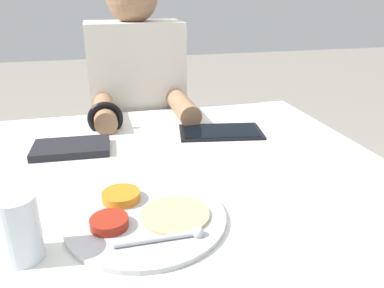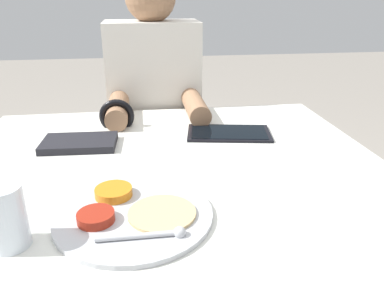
% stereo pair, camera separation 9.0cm
% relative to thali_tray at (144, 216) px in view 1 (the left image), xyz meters
% --- Properties ---
extents(dining_table, '(1.09, 0.98, 0.70)m').
position_rel_thali_tray_xyz_m(dining_table, '(0.09, 0.20, -0.36)').
color(dining_table, silver).
rests_on(dining_table, ground_plane).
extents(thali_tray, '(0.30, 0.30, 0.03)m').
position_rel_thali_tray_xyz_m(thali_tray, '(0.00, 0.00, 0.00)').
color(thali_tray, '#B7BABF').
rests_on(thali_tray, dining_table).
extents(red_notebook, '(0.21, 0.13, 0.02)m').
position_rel_thali_tray_xyz_m(red_notebook, '(-0.15, 0.37, 0.00)').
color(red_notebook, silver).
rests_on(red_notebook, dining_table).
extents(tablet_device, '(0.27, 0.18, 0.01)m').
position_rel_thali_tray_xyz_m(tablet_device, '(0.29, 0.41, -0.00)').
color(tablet_device, black).
rests_on(tablet_device, dining_table).
extents(person_diner, '(0.36, 0.45, 1.18)m').
position_rel_thali_tray_xyz_m(person_diner, '(0.08, 0.81, -0.15)').
color(person_diner, black).
rests_on(person_diner, ground_plane).
extents(drinking_glass, '(0.07, 0.07, 0.11)m').
position_rel_thali_tray_xyz_m(drinking_glass, '(-0.20, -0.06, 0.05)').
color(drinking_glass, silver).
rests_on(drinking_glass, dining_table).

